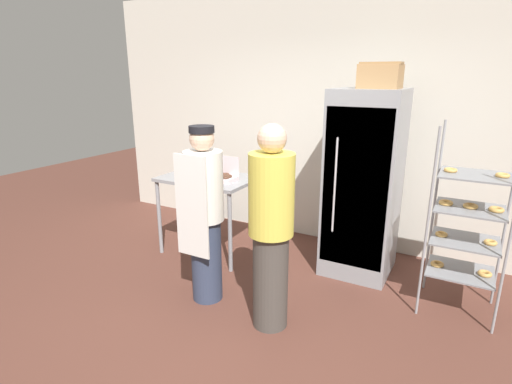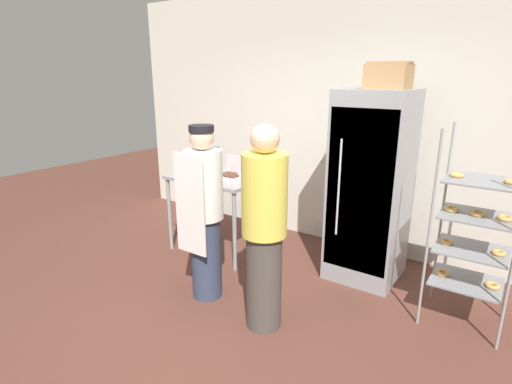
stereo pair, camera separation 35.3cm
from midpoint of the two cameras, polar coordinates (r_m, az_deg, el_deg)
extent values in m
plane|color=brown|center=(3.47, -6.45, -19.33)|extent=(14.00, 14.00, 0.00)
cube|color=silver|center=(4.88, 8.78, 10.31)|extent=(6.40, 0.12, 3.04)
cube|color=gray|center=(4.16, 12.78, 1.05)|extent=(0.68, 0.69, 1.90)
cube|color=gray|center=(3.84, 11.37, 0.15)|extent=(0.62, 0.02, 1.56)
cylinder|color=silver|center=(3.87, 8.65, 0.83)|extent=(0.02, 0.02, 0.93)
cylinder|color=#93969B|center=(3.52, 20.68, -4.66)|extent=(0.02, 0.02, 1.65)
cylinder|color=#93969B|center=(3.50, 30.13, -5.99)|extent=(0.02, 0.02, 1.65)
cylinder|color=#93969B|center=(3.99, 21.80, -2.29)|extent=(0.02, 0.02, 1.65)
cylinder|color=#93969B|center=(3.98, 30.09, -3.44)|extent=(0.02, 0.02, 1.65)
cube|color=gray|center=(3.91, 24.85, -10.29)|extent=(0.54, 0.47, 0.01)
torus|color=#DBA351|center=(3.90, 22.13, -9.56)|extent=(0.11, 0.11, 0.03)
torus|color=#DBA351|center=(3.89, 27.66, -10.35)|extent=(0.11, 0.11, 0.03)
cube|color=gray|center=(3.79, 25.37, -6.36)|extent=(0.54, 0.47, 0.01)
torus|color=#DBA351|center=(3.79, 22.60, -5.63)|extent=(0.10, 0.10, 0.03)
torus|color=#DBA351|center=(3.78, 28.24, -6.43)|extent=(0.10, 0.10, 0.03)
cube|color=gray|center=(3.70, 25.92, -2.21)|extent=(0.54, 0.47, 0.01)
torus|color=#DBA351|center=(3.70, 23.09, -1.45)|extent=(0.12, 0.12, 0.03)
torus|color=#DBA351|center=(3.69, 25.96, -1.86)|extent=(0.12, 0.12, 0.03)
torus|color=#DBA351|center=(3.69, 28.85, -2.25)|extent=(0.12, 0.12, 0.03)
cube|color=gray|center=(3.62, 26.49, 2.13)|extent=(0.54, 0.47, 0.01)
torus|color=#DBA351|center=(3.63, 23.60, 2.86)|extent=(0.10, 0.10, 0.03)
torus|color=#DBA351|center=(3.62, 29.47, 2.06)|extent=(0.10, 0.10, 0.03)
cube|color=gray|center=(4.57, -9.01, 1.89)|extent=(1.05, 0.72, 0.04)
cylinder|color=gray|center=(4.78, -15.73, -3.58)|extent=(0.04, 0.04, 0.87)
cylinder|color=gray|center=(4.20, -6.15, -5.89)|extent=(0.04, 0.04, 0.87)
cylinder|color=gray|center=(5.23, -10.85, -1.52)|extent=(0.04, 0.04, 0.87)
cylinder|color=gray|center=(4.70, -1.68, -3.30)|extent=(0.04, 0.04, 0.87)
cube|color=silver|center=(4.37, -7.03, 1.86)|extent=(0.28, 0.21, 0.05)
cube|color=silver|center=(4.42, -6.28, 3.78)|extent=(0.27, 0.01, 0.21)
torus|color=#513323|center=(4.36, -8.19, 2.29)|extent=(0.08, 0.08, 0.02)
torus|color=#513323|center=(4.32, -7.45, 2.19)|extent=(0.08, 0.08, 0.02)
torus|color=#513323|center=(4.28, -6.69, 2.08)|extent=(0.08, 0.08, 0.02)
torus|color=#513323|center=(4.40, -7.79, 2.44)|extent=(0.08, 0.08, 0.02)
torus|color=#513323|center=(4.36, -7.05, 2.34)|extent=(0.08, 0.08, 0.02)
torus|color=#513323|center=(4.32, -6.29, 2.23)|extent=(0.08, 0.08, 0.02)
torus|color=#513323|center=(4.44, -7.39, 2.58)|extent=(0.08, 0.08, 0.02)
torus|color=#513323|center=(4.40, -6.66, 2.48)|extent=(0.08, 0.08, 0.02)
cylinder|color=#99999E|center=(4.88, -9.41, 3.56)|extent=(0.12, 0.12, 0.09)
cylinder|color=#B2BCC1|center=(4.85, -9.48, 5.02)|extent=(0.09, 0.09, 0.16)
cylinder|color=black|center=(4.83, -9.53, 6.07)|extent=(0.10, 0.10, 0.02)
cube|color=#A87F51|center=(3.97, 14.87, 15.67)|extent=(0.37, 0.33, 0.22)
cube|color=#977249|center=(3.97, 15.00, 17.38)|extent=(0.37, 0.17, 0.02)
cylinder|color=#333D56|center=(3.76, -9.80, -9.55)|extent=(0.28, 0.28, 0.78)
cylinder|color=silver|center=(3.52, -10.35, 0.77)|extent=(0.34, 0.34, 0.62)
sphere|color=beige|center=(3.43, -10.71, 7.47)|extent=(0.21, 0.21, 0.21)
cube|color=white|center=(3.42, -12.13, -2.16)|extent=(0.32, 0.02, 0.89)
cylinder|color=black|center=(3.42, -10.78, 8.78)|extent=(0.22, 0.22, 0.06)
cylinder|color=#47423D|center=(3.33, -1.03, -12.56)|extent=(0.29, 0.29, 0.82)
cylinder|color=#DBCC4C|center=(3.05, -1.10, -0.45)|extent=(0.36, 0.36, 0.65)
sphere|color=beige|center=(2.95, -1.15, 7.63)|extent=(0.22, 0.22, 0.22)
camera|label=1|loc=(0.18, -92.82, -0.84)|focal=28.00mm
camera|label=2|loc=(0.18, 87.18, 0.84)|focal=28.00mm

